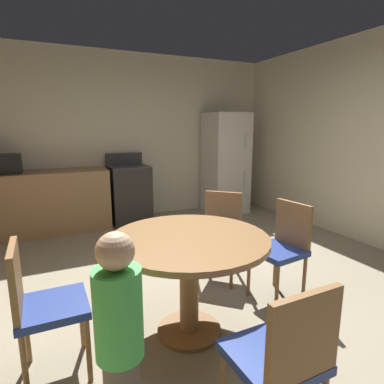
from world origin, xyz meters
TOP-DOWN VIEW (x-y plane):
  - ground_plane at (0.00, 0.00)m, footprint 14.00×14.00m
  - wall_back at (0.00, 3.13)m, footprint 5.41×0.12m
  - kitchen_counter at (-1.39, 2.73)m, footprint 2.02×0.60m
  - oven_range at (-0.03, 2.74)m, footprint 0.60×0.60m
  - refrigerator at (1.71, 2.68)m, footprint 0.68×0.68m
  - microwave at (-1.74, 2.73)m, footprint 0.44×0.32m
  - dining_table at (-0.33, -0.25)m, footprint 1.14×1.14m
  - chair_west at (-1.31, -0.26)m, footprint 0.40×0.40m
  - chair_south at (-0.31, -1.23)m, footprint 0.41×0.41m
  - chair_east at (0.64, -0.13)m, footprint 0.45×0.45m
  - chair_northeast at (0.34, 0.46)m, footprint 0.57×0.57m
  - person_child at (-0.98, -0.91)m, footprint 0.31×0.31m

SIDE VIEW (x-z plane):
  - ground_plane at x=0.00m, z-range 0.00..0.00m
  - kitchen_counter at x=-1.39m, z-range 0.00..0.90m
  - oven_range at x=-0.03m, z-range -0.08..1.02m
  - chair_west at x=-1.31m, z-range 0.07..0.94m
  - chair_south at x=-0.31m, z-range 0.07..0.94m
  - chair_east at x=0.64m, z-range 0.07..0.94m
  - chair_northeast at x=0.34m, z-range 0.07..0.94m
  - person_child at x=-0.98m, z-range 0.03..1.12m
  - dining_table at x=-0.33m, z-range 0.22..0.98m
  - refrigerator at x=1.71m, z-range 0.00..1.76m
  - microwave at x=-1.74m, z-range 0.90..1.16m
  - wall_back at x=0.00m, z-range 0.00..2.70m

